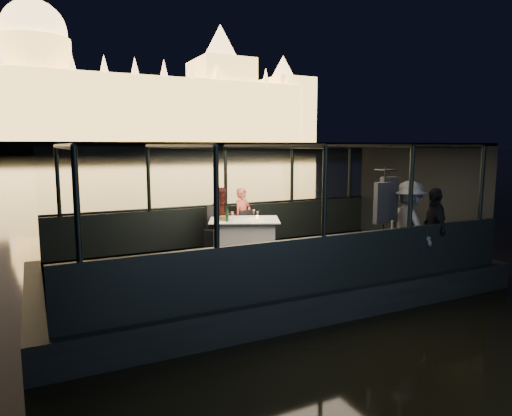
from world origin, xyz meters
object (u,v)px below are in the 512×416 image
passenger_dark (434,223)px  chair_port_right (250,229)px  dining_table_central (244,237)px  passenger_stripe (409,224)px  coat_stand (383,223)px  wine_bottle (227,214)px  person_woman_coral (243,214)px  person_man_maroon (222,216)px  chair_port_left (219,232)px

passenger_dark → chair_port_right: bearing=-114.1°
dining_table_central → passenger_stripe: 3.34m
chair_port_right → coat_stand: 3.09m
passenger_dark → wine_bottle: (-3.24, 2.39, 0.06)m
chair_port_right → passenger_dark: size_ratio=0.55×
chair_port_right → coat_stand: coat_stand is taller
passenger_dark → passenger_stripe: bearing=-82.3°
coat_stand → passenger_dark: size_ratio=1.26×
coat_stand → person_woman_coral: bearing=115.4°
person_woman_coral → passenger_dark: (2.46, -3.32, 0.10)m
person_man_maroon → chair_port_left: bearing=-136.5°
chair_port_right → passenger_stripe: size_ratio=0.51×
dining_table_central → chair_port_right: bearing=52.0°
chair_port_left → person_man_maroon: (0.20, 0.26, 0.30)m
chair_port_right → passenger_stripe: bearing=-70.1°
person_man_maroon → passenger_stripe: passenger_stripe is taller
passenger_stripe → passenger_dark: bearing=-104.6°
chair_port_right → passenger_dark: passenger_dark is taller
coat_stand → passenger_stripe: (0.54, -0.10, -0.05)m
coat_stand → person_man_maroon: size_ratio=1.39×
person_man_maroon → passenger_dark: size_ratio=0.91×
coat_stand → person_woman_coral: 3.39m
person_woman_coral → person_man_maroon: size_ratio=0.97×
chair_port_left → coat_stand: size_ratio=0.52×
chair_port_left → passenger_stripe: size_ratio=0.60×
chair_port_right → passenger_dark: (2.45, -2.96, 0.40)m
person_man_maroon → wine_bottle: (-0.24, -0.84, 0.17)m
person_man_maroon → person_woman_coral: bearing=0.0°
chair_port_left → person_man_maroon: person_man_maroon is taller
chair_port_left → passenger_stripe: 3.94m
coat_stand → wine_bottle: size_ratio=6.93×
passenger_stripe → passenger_dark: 0.50m
dining_table_central → person_woman_coral: size_ratio=1.08×
passenger_stripe → passenger_dark: (0.47, -0.16, 0.00)m
wine_bottle → passenger_dark: bearing=-36.4°
chair_port_left → passenger_stripe: (2.73, -2.81, 0.40)m
chair_port_right → chair_port_left: bearing=164.1°
passenger_stripe → chair_port_right: bearing=39.3°
passenger_stripe → chair_port_left: bearing=48.3°
coat_stand → passenger_dark: (1.01, -0.26, -0.05)m
dining_table_central → passenger_dark: 3.79m
dining_table_central → chair_port_left: bearing=131.5°
coat_stand → wine_bottle: 3.08m
dining_table_central → passenger_dark: bearing=-41.8°
passenger_stripe → wine_bottle: size_ratio=5.98×
coat_stand → person_man_maroon: coat_stand is taller
dining_table_central → passenger_dark: (2.80, -2.51, 0.47)m
passenger_dark → wine_bottle: size_ratio=5.51×
person_man_maroon → passenger_stripe: 3.98m
chair_port_right → coat_stand: (1.44, -2.70, 0.45)m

